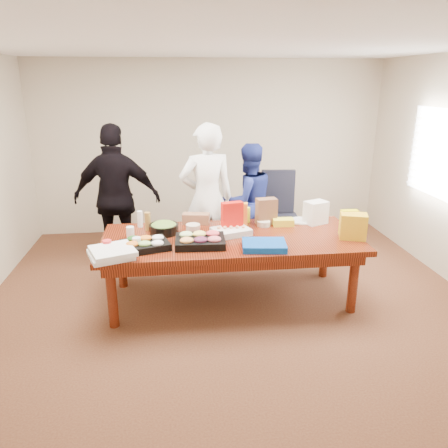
{
  "coord_description": "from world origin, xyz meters",
  "views": [
    {
      "loc": [
        -0.6,
        -4.4,
        2.38
      ],
      "look_at": [
        -0.06,
        0.1,
        0.87
      ],
      "focal_mm": 34.69,
      "sensor_mm": 36.0,
      "label": 1
    }
  ],
  "objects": [
    {
      "name": "floor",
      "position": [
        0.0,
        0.0,
        -0.01
      ],
      "size": [
        5.5,
        5.0,
        0.02
      ],
      "primitive_type": "cube",
      "color": "#47301E",
      "rests_on": "ground"
    },
    {
      "name": "ceiling",
      "position": [
        0.0,
        0.0,
        2.71
      ],
      "size": [
        5.5,
        5.0,
        0.02
      ],
      "primitive_type": "cube",
      "color": "white",
      "rests_on": "wall_back"
    },
    {
      "name": "wall_back",
      "position": [
        0.0,
        2.5,
        1.35
      ],
      "size": [
        5.5,
        0.04,
        2.7
      ],
      "primitive_type": "cube",
      "color": "beige",
      "rests_on": "floor"
    },
    {
      "name": "wall_front",
      "position": [
        0.0,
        -2.5,
        1.35
      ],
      "size": [
        5.5,
        0.04,
        2.7
      ],
      "primitive_type": "cube",
      "color": "beige",
      "rests_on": "floor"
    },
    {
      "name": "window_panel",
      "position": [
        2.72,
        0.6,
        1.5
      ],
      "size": [
        0.03,
        1.4,
        1.1
      ],
      "primitive_type": "cube",
      "color": "white",
      "rests_on": "wall_right"
    },
    {
      "name": "window_blinds",
      "position": [
        2.68,
        0.6,
        1.5
      ],
      "size": [
        0.04,
        1.36,
        1.0
      ],
      "primitive_type": "cube",
      "color": "beige",
      "rests_on": "wall_right"
    },
    {
      "name": "conference_table",
      "position": [
        0.0,
        0.0,
        0.38
      ],
      "size": [
        2.8,
        1.2,
        0.75
      ],
      "primitive_type": "cube",
      "color": "#4C1C0F",
      "rests_on": "floor"
    },
    {
      "name": "office_chair",
      "position": [
        0.87,
        1.23,
        0.56
      ],
      "size": [
        0.63,
        0.63,
        1.13
      ],
      "primitive_type": "cube",
      "rotation": [
        0.0,
        0.0,
        -0.1
      ],
      "color": "black",
      "rests_on": "floor"
    },
    {
      "name": "person_center",
      "position": [
        -0.19,
        0.87,
        0.95
      ],
      "size": [
        0.76,
        0.56,
        1.9
      ],
      "primitive_type": "imported",
      "rotation": [
        0.0,
        0.0,
        3.3
      ],
      "color": "white",
      "rests_on": "floor"
    },
    {
      "name": "person_right",
      "position": [
        0.41,
        1.27,
        0.79
      ],
      "size": [
        0.92,
        0.8,
        1.59
      ],
      "primitive_type": "imported",
      "rotation": [
        0.0,
        0.0,
        3.45
      ],
      "color": "navy",
      "rests_on": "floor"
    },
    {
      "name": "person_left",
      "position": [
        -1.33,
        1.07,
        0.94
      ],
      "size": [
        1.16,
        0.6,
        1.88
      ],
      "primitive_type": "imported",
      "rotation": [
        0.0,
        0.0,
        3.01
      ],
      "color": "black",
      "rests_on": "floor"
    },
    {
      "name": "veggie_tray",
      "position": [
        -0.91,
        -0.24,
        0.78
      ],
      "size": [
        0.54,
        0.47,
        0.07
      ],
      "primitive_type": "cube",
      "rotation": [
        0.0,
        0.0,
        0.28
      ],
      "color": "black",
      "rests_on": "conference_table"
    },
    {
      "name": "fruit_tray",
      "position": [
        -0.35,
        -0.21,
        0.79
      ],
      "size": [
        0.53,
        0.42,
        0.08
      ],
      "primitive_type": "cube",
      "rotation": [
        0.0,
        0.0,
        -0.05
      ],
      "color": "black",
      "rests_on": "conference_table"
    },
    {
      "name": "sheet_cake",
      "position": [
        0.01,
        0.08,
        0.78
      ],
      "size": [
        0.47,
        0.41,
        0.07
      ],
      "primitive_type": "cube",
      "rotation": [
        0.0,
        0.0,
        0.33
      ],
      "color": "silver",
      "rests_on": "conference_table"
    },
    {
      "name": "salad_bowl",
      "position": [
        -0.73,
        0.2,
        0.8
      ],
      "size": [
        0.35,
        0.35,
        0.11
      ],
      "primitive_type": "cylinder",
      "rotation": [
        0.0,
        0.0,
        0.09
      ],
      "color": "black",
      "rests_on": "conference_table"
    },
    {
      "name": "chip_bag_blue",
      "position": [
        0.29,
        -0.38,
        0.78
      ],
      "size": [
        0.48,
        0.38,
        0.07
      ],
      "primitive_type": "cube",
      "rotation": [
        0.0,
        0.0,
        -0.13
      ],
      "color": "#0841A3",
      "rests_on": "conference_table"
    },
    {
      "name": "chip_bag_red",
      "position": [
        0.04,
        0.17,
        0.92
      ],
      "size": [
        0.25,
        0.14,
        0.34
      ],
      "primitive_type": "cube",
      "rotation": [
        0.0,
        0.0,
        0.2
      ],
      "color": "red",
      "rests_on": "conference_table"
    },
    {
      "name": "chip_bag_yellow",
      "position": [
        1.3,
        -0.07,
        0.89
      ],
      "size": [
        0.19,
        0.08,
        0.28
      ],
      "primitive_type": "cube",
      "rotation": [
        0.0,
        0.0,
        -0.01
      ],
      "color": "#E1D603",
      "rests_on": "conference_table"
    },
    {
      "name": "chip_bag_orange",
      "position": [
        0.13,
        0.29,
        0.9
      ],
      "size": [
        0.2,
        0.12,
        0.3
      ],
      "primitive_type": "cube",
      "rotation": [
        0.0,
        0.0,
        -0.18
      ],
      "color": "orange",
      "rests_on": "conference_table"
    },
    {
      "name": "mayo_jar",
      "position": [
        0.17,
        0.42,
        0.82
      ],
      "size": [
        0.09,
        0.09,
        0.13
      ],
      "primitive_type": "cylinder",
      "rotation": [
        0.0,
        0.0,
        -0.1
      ],
      "color": "white",
      "rests_on": "conference_table"
    },
    {
      "name": "mustard_bottle",
      "position": [
        0.27,
        0.49,
        0.84
      ],
      "size": [
        0.07,
        0.07,
        0.18
      ],
      "primitive_type": "cylinder",
      "rotation": [
        0.0,
        0.0,
        -0.1
      ],
      "color": "yellow",
      "rests_on": "conference_table"
    },
    {
      "name": "dressing_bottle",
      "position": [
        -0.91,
        0.32,
        0.86
      ],
      "size": [
        0.09,
        0.09,
        0.21
      ],
      "primitive_type": "cylinder",
      "rotation": [
        0.0,
        0.0,
        0.31
      ],
      "color": "olive",
      "rests_on": "conference_table"
    },
    {
      "name": "ranch_bottle",
      "position": [
        -1.0,
        0.46,
        0.84
      ],
      "size": [
        0.08,
        0.08,
        0.19
      ],
      "primitive_type": "cylinder",
      "rotation": [
        0.0,
        0.0,
        -0.24
      ],
      "color": "white",
      "rests_on": "conference_table"
    },
    {
      "name": "banana_bunch",
      "position": [
        0.66,
        0.31,
        0.79
      ],
      "size": [
        0.25,
        0.16,
        0.08
      ],
      "primitive_type": "cube",
      "rotation": [
        0.0,
        0.0,
        -0.06
      ],
      "color": "yellow",
      "rests_on": "conference_table"
    },
    {
      "name": "bread_loaf",
      "position": [
        -0.35,
        0.5,
        0.81
      ],
      "size": [
        0.33,
        0.19,
        0.13
      ],
      "primitive_type": "cube",
      "rotation": [
        0.0,
        0.0,
        -0.19
      ],
      "color": "brown",
      "rests_on": "conference_table"
    },
    {
      "name": "kraft_bag",
      "position": [
        0.48,
        0.4,
        0.9
      ],
      "size": [
        0.25,
        0.16,
        0.31
      ],
      "primitive_type": "cube",
      "rotation": [
        0.0,
        0.0,
        0.12
      ],
      "color": "brown",
      "rests_on": "conference_table"
    },
    {
      "name": "red_cup",
      "position": [
        -1.28,
        -0.27,
        0.81
      ],
      "size": [
        0.11,
        0.11,
        0.12
      ],
      "primitive_type": "cylinder",
      "rotation": [
        0.0,
        0.0,
        -0.34
      ],
      "color": "red",
      "rests_on": "conference_table"
    },
    {
      "name": "clear_cup_a",
      "position": [
        -0.99,
        -0.24,
        0.81
      ],
      "size": [
        0.09,
        0.09,
        0.12
      ],
      "primitive_type": "cylinder",
      "rotation": [
        0.0,
        0.0,
        -0.08
      ],
      "color": "silver",
      "rests_on": "conference_table"
    },
    {
      "name": "clear_cup_b",
      "position": [
        -1.09,
        0.12,
        0.81
      ],
      "size": [
        0.1,
        0.1,
        0.12
      ],
      "primitive_type": "cylinder",
      "rotation": [
        0.0,
        0.0,
        -0.25
      ],
      "color": "white",
      "rests_on": "conference_table"
    },
    {
      "name": "pizza_box_lower",
      "position": [
        -1.23,
        -0.43,
        0.77
      ],
      "size": [
        0.5,
        0.5,
        0.05
      ],
      "primitive_type": "cube",
      "rotation": [
        0.0,
        0.0,
        0.34
      ],
      "color": "white",
      "rests_on": "conference_table"
    },
    {
      "name": "pizza_box_upper",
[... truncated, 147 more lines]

